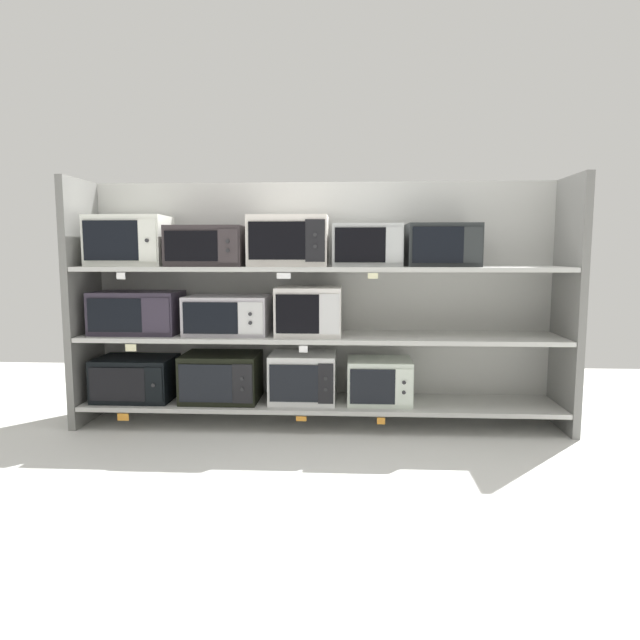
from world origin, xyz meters
TOP-DOWN VIEW (x-y plane):
  - ground at (0.00, -1.00)m, footprint 7.20×6.00m
  - back_panel at (0.00, 0.26)m, footprint 3.40×0.04m
  - upright_left at (-1.63, 0.00)m, footprint 0.05×0.49m
  - upright_right at (1.63, 0.00)m, footprint 0.05×0.49m
  - shelf_0 at (0.00, 0.00)m, footprint 3.20×0.49m
  - microwave_0 at (-1.28, -0.00)m, footprint 0.52×0.40m
  - microwave_1 at (-0.68, -0.00)m, footprint 0.52×0.40m
  - microwave_2 at (-0.12, -0.00)m, footprint 0.44×0.37m
  - microwave_3 at (0.40, -0.00)m, footprint 0.43×0.36m
  - price_tag_0 at (-1.28, -0.25)m, footprint 0.08×0.00m
  - price_tag_1 at (-0.11, -0.25)m, footprint 0.07×0.00m
  - price_tag_2 at (0.40, -0.25)m, footprint 0.05×0.00m
  - shelf_1 at (0.00, 0.00)m, footprint 3.20×0.49m
  - microwave_4 at (-1.25, -0.00)m, footprint 0.58×0.36m
  - microwave_5 at (-0.62, -0.00)m, footprint 0.55×0.38m
  - microwave_6 at (-0.07, -0.00)m, footprint 0.43×0.40m
  - price_tag_3 at (-1.21, -0.25)m, footprint 0.07×0.00m
  - price_tag_4 at (-0.09, -0.25)m, footprint 0.06×0.00m
  - shelf_2 at (0.00, 0.00)m, footprint 3.20×0.49m
  - microwave_7 at (-1.28, -0.00)m, footprint 0.51×0.37m
  - microwave_8 at (-0.75, -0.00)m, footprint 0.50×0.43m
  - microwave_9 at (-0.21, -0.00)m, footprint 0.51×0.40m
  - microwave_10 at (0.31, -0.00)m, footprint 0.45×0.34m
  - microwave_11 at (0.80, -0.00)m, footprint 0.46×0.37m
  - price_tag_5 at (-1.25, -0.25)m, footprint 0.06×0.00m
  - price_tag_6 at (-0.21, -0.25)m, footprint 0.09×0.00m
  - price_tag_7 at (0.34, -0.25)m, footprint 0.06×0.00m

SIDE VIEW (x-z plane):
  - ground at x=0.00m, z-range -0.02..0.00m
  - price_tag_0 at x=-1.28m, z-range 0.08..0.13m
  - price_tag_2 at x=0.40m, z-range 0.08..0.13m
  - price_tag_1 at x=-0.11m, z-range 0.09..0.13m
  - shelf_0 at x=0.00m, z-range 0.13..0.16m
  - microwave_0 at x=-1.28m, z-range 0.16..0.45m
  - microwave_3 at x=0.40m, z-range 0.16..0.46m
  - microwave_1 at x=-0.68m, z-range 0.16..0.48m
  - microwave_2 at x=-0.12m, z-range 0.16..0.49m
  - price_tag_3 at x=-1.21m, z-range 0.54..0.58m
  - price_tag_4 at x=-0.09m, z-range 0.54..0.58m
  - shelf_1 at x=0.00m, z-range 0.59..0.62m
  - microwave_5 at x=-0.62m, z-range 0.62..0.88m
  - microwave_4 at x=-1.25m, z-range 0.62..0.91m
  - microwave_6 at x=-0.07m, z-range 0.62..0.94m
  - back_panel at x=0.00m, z-range 0.00..1.66m
  - upright_left at x=-1.63m, z-range 0.00..1.66m
  - upright_right at x=1.63m, z-range 0.00..1.66m
  - price_tag_5 at x=-1.25m, z-range 1.00..1.04m
  - price_tag_6 at x=-0.21m, z-range 1.01..1.04m
  - price_tag_7 at x=0.34m, z-range 1.01..1.04m
  - shelf_2 at x=0.00m, z-range 1.05..1.08m
  - microwave_8 at x=-0.75m, z-range 1.08..1.34m
  - microwave_10 at x=0.31m, z-range 1.08..1.36m
  - microwave_11 at x=0.80m, z-range 1.08..1.36m
  - microwave_9 at x=-0.21m, z-range 1.08..1.41m
  - microwave_7 at x=-1.28m, z-range 1.08..1.41m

